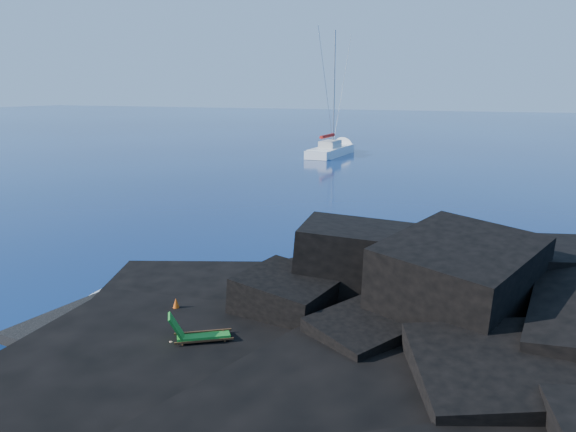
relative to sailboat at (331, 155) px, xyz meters
name	(u,v)px	position (x,y,z in m)	size (l,w,h in m)	color
ground	(47,320)	(7.03, -51.74, 0.00)	(400.00, 400.00, 0.00)	#030B32
headland	(433,350)	(20.03, -48.74, 0.00)	(24.00, 24.00, 3.60)	black
beach	(160,336)	(11.53, -51.24, 0.00)	(8.50, 6.00, 0.70)	black
surf_foam	(238,293)	(12.03, -46.74, 0.00)	(10.00, 8.00, 0.06)	white
sailboat	(331,155)	(0.00, 0.00, 0.00)	(2.98, 14.21, 14.89)	white
deck_chair	(203,329)	(13.72, -52.05, 0.97)	(1.80, 0.79, 1.24)	#197120
towel	(156,348)	(12.43, -52.67, 0.37)	(1.73, 0.82, 0.05)	white
sunbather	(156,343)	(12.43, -52.67, 0.52)	(1.64, 0.47, 0.26)	#E29177
marker_cone	(176,307)	(11.52, -50.26, 0.66)	(0.41, 0.41, 0.63)	#CF480A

